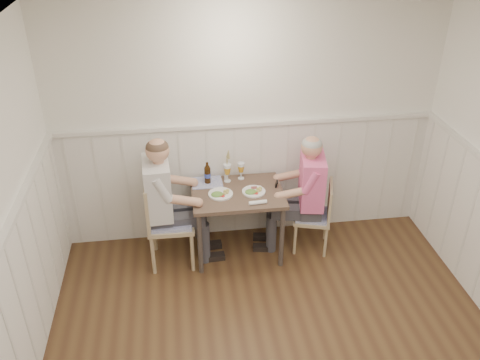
{
  "coord_description": "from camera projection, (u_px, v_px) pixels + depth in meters",
  "views": [
    {
      "loc": [
        -0.73,
        -2.52,
        3.42
      ],
      "look_at": [
        -0.16,
        1.64,
        1.0
      ],
      "focal_mm": 38.0,
      "sensor_mm": 36.0,
      "label": 1
    }
  ],
  "objects": [
    {
      "name": "plate_man",
      "position": [
        253.0,
        191.0,
        5.12
      ],
      "size": [
        0.24,
        0.24,
        0.06
      ],
      "color": "white",
      "rests_on": "dining_table"
    },
    {
      "name": "grass_vase",
      "position": [
        226.0,
        167.0,
        5.26
      ],
      "size": [
        0.04,
        0.04,
        0.37
      ],
      "color": "silver",
      "rests_on": "dining_table"
    },
    {
      "name": "gingham_mat",
      "position": [
        207.0,
        182.0,
        5.3
      ],
      "size": [
        0.32,
        0.26,
        0.01
      ],
      "color": "#4650A2",
      "rests_on": "dining_table"
    },
    {
      "name": "wainscot",
      "position": [
        275.0,
        268.0,
        4.2
      ],
      "size": [
        4.0,
        4.49,
        1.34
      ],
      "color": "silver",
      "rests_on": "ground"
    },
    {
      "name": "beer_bottle",
      "position": [
        207.0,
        174.0,
        5.25
      ],
      "size": [
        0.07,
        0.07,
        0.24
      ],
      "color": "black",
      "rests_on": "dining_table"
    },
    {
      "name": "chair_left",
      "position": [
        165.0,
        219.0,
        5.12
      ],
      "size": [
        0.47,
        0.47,
        0.97
      ],
      "color": "tan",
      "rests_on": "ground"
    },
    {
      "name": "dining_table",
      "position": [
        237.0,
        200.0,
        5.2
      ],
      "size": [
        0.93,
        0.7,
        0.75
      ],
      "color": "#4B3A2F",
      "rests_on": "ground"
    },
    {
      "name": "beer_glass_b",
      "position": [
        227.0,
        170.0,
        5.26
      ],
      "size": [
        0.08,
        0.08,
        0.2
      ],
      "color": "silver",
      "rests_on": "dining_table"
    },
    {
      "name": "plate_diner",
      "position": [
        219.0,
        194.0,
        5.07
      ],
      "size": [
        0.25,
        0.25,
        0.06
      ],
      "color": "white",
      "rests_on": "dining_table"
    },
    {
      "name": "chair_right",
      "position": [
        317.0,
        214.0,
        5.37
      ],
      "size": [
        0.46,
        0.46,
        0.79
      ],
      "color": "tan",
      "rests_on": "ground"
    },
    {
      "name": "man_in_pink",
      "position": [
        306.0,
        202.0,
        5.32
      ],
      "size": [
        0.67,
        0.47,
        1.34
      ],
      "color": "#3F3F47",
      "rests_on": "ground"
    },
    {
      "name": "rolled_napkin",
      "position": [
        258.0,
        202.0,
        4.93
      ],
      "size": [
        0.18,
        0.05,
        0.04
      ],
      "color": "white",
      "rests_on": "dining_table"
    },
    {
      "name": "beer_glass_a",
      "position": [
        241.0,
        168.0,
        5.31
      ],
      "size": [
        0.07,
        0.07,
        0.19
      ],
      "color": "silver",
      "rests_on": "dining_table"
    },
    {
      "name": "room_shell",
      "position": [
        300.0,
        235.0,
        3.2
      ],
      "size": [
        4.04,
        4.54,
        2.6
      ],
      "color": "white",
      "rests_on": "ground"
    },
    {
      "name": "diner_cream",
      "position": [
        164.0,
        212.0,
        5.1
      ],
      "size": [
        0.68,
        0.47,
        1.43
      ],
      "color": "#3F3F47",
      "rests_on": "ground"
    }
  ]
}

